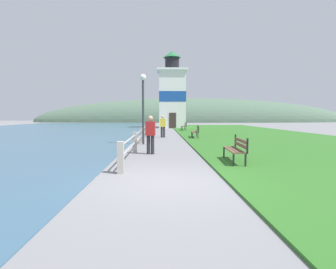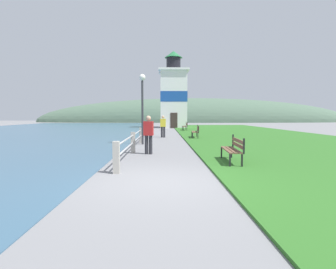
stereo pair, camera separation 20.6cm
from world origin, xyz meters
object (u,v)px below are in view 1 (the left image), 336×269
at_px(park_bench_far, 184,126).
at_px(park_bench_near, 236,148).
at_px(lighthouse, 172,95).
at_px(park_bench_midway, 196,131).
at_px(person_strolling, 150,133).
at_px(person_by_railing, 163,126).
at_px(lamp_post, 143,96).

bearing_deg(park_bench_far, park_bench_near, 90.84).
height_order(park_bench_near, lighthouse, lighthouse).
height_order(park_bench_midway, person_strolling, person_strolling).
bearing_deg(park_bench_midway, park_bench_near, 94.86).
height_order(park_bench_far, person_strolling, person_strolling).
bearing_deg(lighthouse, person_strolling, -94.67).
bearing_deg(person_by_railing, lamp_post, 171.01).
bearing_deg(lighthouse, person_by_railing, -94.99).
relative_size(park_bench_near, park_bench_midway, 0.99).
bearing_deg(park_bench_far, person_by_railing, 75.45).
relative_size(person_by_railing, lamp_post, 0.41).
bearing_deg(park_bench_near, park_bench_midway, -85.94).
bearing_deg(park_bench_far, park_bench_midway, 90.61).
relative_size(person_strolling, lamp_post, 0.41).
xyz_separation_m(park_bench_far, person_strolling, (-3.02, -17.30, 0.35)).
distance_m(park_bench_far, lighthouse, 8.07).
xyz_separation_m(park_bench_near, person_by_railing, (-2.43, 10.73, 0.35)).
xyz_separation_m(lighthouse, person_strolling, (-1.99, -24.32, -3.49)).
distance_m(park_bench_midway, lamp_post, 5.72).
height_order(park_bench_near, park_bench_midway, same).
xyz_separation_m(person_strolling, lamp_post, (-0.55, 3.82, 1.85)).
bearing_deg(park_bench_near, lamp_post, -55.53).
height_order(park_bench_far, lighthouse, lighthouse).
bearing_deg(park_bench_midway, person_strolling, 73.48).
xyz_separation_m(park_bench_midway, park_bench_far, (0.04, 9.56, -0.00)).
relative_size(park_bench_near, park_bench_far, 1.03).
relative_size(lighthouse, person_strolling, 6.22).
xyz_separation_m(park_bench_midway, person_strolling, (-2.99, -7.73, 0.35)).
distance_m(lighthouse, person_by_railing, 16.27).
distance_m(person_strolling, person_by_railing, 8.52).
xyz_separation_m(person_by_railing, lamp_post, (-1.16, -4.68, 1.85)).
bearing_deg(person_strolling, park_bench_far, -0.27).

